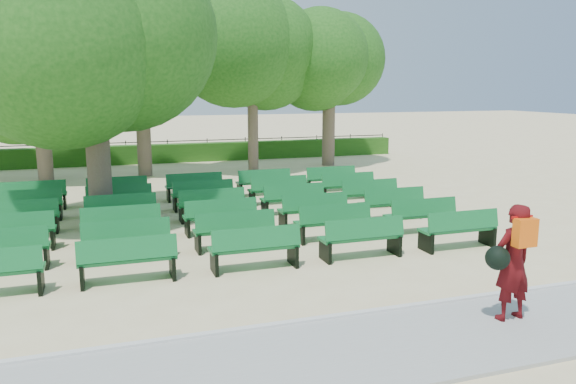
# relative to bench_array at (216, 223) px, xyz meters

# --- Properties ---
(ground) EXTENTS (120.00, 120.00, 0.00)m
(ground) POSITION_rel_bench_array_xyz_m (-0.62, -0.45, -0.09)
(ground) COLOR beige
(paving) EXTENTS (30.00, 2.20, 0.06)m
(paving) POSITION_rel_bench_array_xyz_m (-0.62, -7.85, -0.06)
(paving) COLOR #A4A5A0
(paving) RESTS_ON ground
(curb) EXTENTS (30.00, 0.12, 0.10)m
(curb) POSITION_rel_bench_array_xyz_m (-0.62, -6.70, -0.04)
(curb) COLOR silver
(curb) RESTS_ON ground
(hedge) EXTENTS (26.00, 0.70, 0.90)m
(hedge) POSITION_rel_bench_array_xyz_m (-0.62, 13.55, 0.36)
(hedge) COLOR #275B17
(hedge) RESTS_ON ground
(fence) EXTENTS (26.00, 0.10, 1.02)m
(fence) POSITION_rel_bench_array_xyz_m (-0.62, 13.95, -0.09)
(fence) COLOR black
(fence) RESTS_ON ground
(tree_line) EXTENTS (21.80, 6.80, 7.04)m
(tree_line) POSITION_rel_bench_array_xyz_m (-0.62, 9.55, -0.09)
(tree_line) COLOR #26611A
(tree_line) RESTS_ON ground
(bench_array) EXTENTS (1.85, 0.65, 1.15)m
(bench_array) POSITION_rel_bench_array_xyz_m (0.00, 0.00, 0.00)
(bench_array) COLOR #136D30
(bench_array) RESTS_ON ground
(tree_among) EXTENTS (5.17, 5.17, 7.34)m
(tree_among) POSITION_rel_bench_array_xyz_m (-2.88, 1.12, 4.88)
(tree_among) COLOR brown
(tree_among) RESTS_ON ground
(person) EXTENTS (0.89, 0.55, 1.85)m
(person) POSITION_rel_bench_array_xyz_m (3.12, -7.64, 0.92)
(person) COLOR #4C0A0E
(person) RESTS_ON ground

